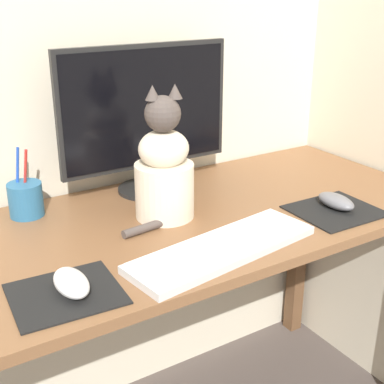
{
  "coord_description": "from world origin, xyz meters",
  "views": [
    {
      "loc": [
        -0.59,
        -1.05,
        1.3
      ],
      "look_at": [
        0.01,
        -0.09,
        0.85
      ],
      "focal_mm": 50.0,
      "sensor_mm": 36.0,
      "label": 1
    }
  ],
  "objects_px": {
    "keyboard": "(223,248)",
    "cat": "(164,170)",
    "computer_mouse_left": "(71,283)",
    "pen_cup": "(26,199)",
    "monitor": "(146,115)",
    "computer_mouse_right": "(336,201)"
  },
  "relations": [
    {
      "from": "monitor",
      "to": "pen_cup",
      "type": "xyz_separation_m",
      "value": [
        -0.34,
        0.01,
        -0.17
      ]
    },
    {
      "from": "monitor",
      "to": "computer_mouse_right",
      "type": "relative_size",
      "value": 4.37
    },
    {
      "from": "keyboard",
      "to": "cat",
      "type": "bearing_deg",
      "value": 85.43
    },
    {
      "from": "monitor",
      "to": "computer_mouse_right",
      "type": "height_order",
      "value": "monitor"
    },
    {
      "from": "monitor",
      "to": "computer_mouse_left",
      "type": "relative_size",
      "value": 4.38
    },
    {
      "from": "computer_mouse_left",
      "to": "pen_cup",
      "type": "bearing_deg",
      "value": 85.58
    },
    {
      "from": "monitor",
      "to": "computer_mouse_right",
      "type": "distance_m",
      "value": 0.55
    },
    {
      "from": "keyboard",
      "to": "pen_cup",
      "type": "height_order",
      "value": "pen_cup"
    },
    {
      "from": "monitor",
      "to": "keyboard",
      "type": "height_order",
      "value": "monitor"
    },
    {
      "from": "monitor",
      "to": "pen_cup",
      "type": "relative_size",
      "value": 2.83
    },
    {
      "from": "keyboard",
      "to": "computer_mouse_right",
      "type": "distance_m",
      "value": 0.39
    },
    {
      "from": "monitor",
      "to": "keyboard",
      "type": "bearing_deg",
      "value": -94.42
    },
    {
      "from": "keyboard",
      "to": "computer_mouse_left",
      "type": "distance_m",
      "value": 0.34
    },
    {
      "from": "cat",
      "to": "pen_cup",
      "type": "height_order",
      "value": "cat"
    },
    {
      "from": "cat",
      "to": "pen_cup",
      "type": "bearing_deg",
      "value": 160.47
    },
    {
      "from": "keyboard",
      "to": "computer_mouse_left",
      "type": "bearing_deg",
      "value": 169.17
    },
    {
      "from": "cat",
      "to": "pen_cup",
      "type": "relative_size",
      "value": 1.92
    },
    {
      "from": "computer_mouse_right",
      "to": "pen_cup",
      "type": "height_order",
      "value": "pen_cup"
    },
    {
      "from": "computer_mouse_right",
      "to": "cat",
      "type": "relative_size",
      "value": 0.34
    },
    {
      "from": "computer_mouse_left",
      "to": "keyboard",
      "type": "bearing_deg",
      "value": -2.89
    },
    {
      "from": "keyboard",
      "to": "cat",
      "type": "distance_m",
      "value": 0.26
    },
    {
      "from": "keyboard",
      "to": "cat",
      "type": "height_order",
      "value": "cat"
    }
  ]
}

